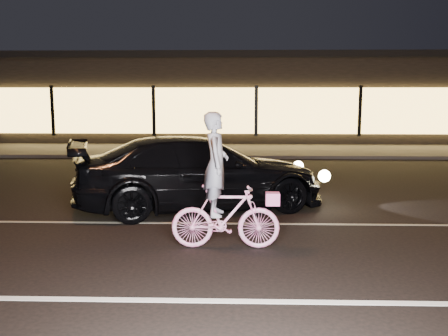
{
  "coord_description": "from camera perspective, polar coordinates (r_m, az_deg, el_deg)",
  "views": [
    {
      "loc": [
        -0.75,
        -7.11,
        2.48
      ],
      "look_at": [
        -0.98,
        0.6,
        1.28
      ],
      "focal_mm": 40.0,
      "sensor_mm": 36.0,
      "label": 1
    }
  ],
  "objects": [
    {
      "name": "sidewalk",
      "position": [
        20.27,
        3.83,
        1.98
      ],
      "size": [
        30.0,
        4.0,
        0.12
      ],
      "primitive_type": "cube",
      "color": "#383533",
      "rests_on": "ground"
    },
    {
      "name": "cyclist",
      "position": [
        7.83,
        -0.12,
        -3.78
      ],
      "size": [
        1.72,
        0.59,
        2.16
      ],
      "rotation": [
        0.0,
        0.0,
        1.57
      ],
      "color": "#FE3BA1",
      "rests_on": "ground"
    },
    {
      "name": "lane_stripe_far",
      "position": [
        9.47,
        6.25,
        -6.36
      ],
      "size": [
        60.0,
        0.1,
        0.01
      ],
      "primitive_type": "cube",
      "color": "gray",
      "rests_on": "ground"
    },
    {
      "name": "sedan",
      "position": [
        10.53,
        -2.76,
        -0.54
      ],
      "size": [
        5.65,
        3.53,
        1.53
      ],
      "rotation": [
        0.0,
        0.0,
        1.86
      ],
      "color": "black",
      "rests_on": "ground"
    },
    {
      "name": "storefront",
      "position": [
        26.09,
        3.4,
        8.11
      ],
      "size": [
        25.4,
        8.42,
        4.2
      ],
      "color": "black",
      "rests_on": "ground"
    },
    {
      "name": "ground",
      "position": [
        7.57,
        7.44,
        -10.36
      ],
      "size": [
        90.0,
        90.0,
        0.0
      ],
      "primitive_type": "plane",
      "color": "black",
      "rests_on": "ground"
    },
    {
      "name": "lane_stripe_near",
      "position": [
        6.18,
        8.86,
        -14.89
      ],
      "size": [
        60.0,
        0.12,
        0.01
      ],
      "primitive_type": "cube",
      "color": "silver",
      "rests_on": "ground"
    }
  ]
}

